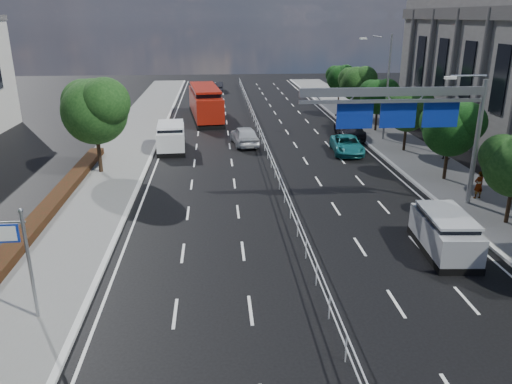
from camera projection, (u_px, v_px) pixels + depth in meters
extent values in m
plane|color=black|center=(324.00, 307.00, 18.89)|extent=(160.00, 160.00, 0.00)
cube|color=slate|center=(10.00, 319.00, 17.99)|extent=(5.00, 140.00, 0.14)
cube|color=silver|center=(81.00, 316.00, 18.18)|extent=(0.25, 140.00, 0.15)
cube|color=silver|center=(266.00, 141.00, 39.70)|extent=(0.05, 85.00, 0.05)
cube|color=silver|center=(266.00, 146.00, 39.85)|extent=(0.05, 85.00, 0.05)
cube|color=black|center=(10.00, 252.00, 22.46)|extent=(1.00, 36.00, 0.44)
cylinder|color=gray|center=(30.00, 268.00, 17.39)|extent=(0.12, 0.12, 4.20)
sphere|color=gray|center=(21.00, 211.00, 16.67)|extent=(0.18, 0.18, 0.18)
cylinder|color=gray|center=(6.00, 222.00, 16.77)|extent=(1.30, 0.07, 0.07)
cylinder|color=gray|center=(476.00, 145.00, 27.89)|extent=(0.28, 0.28, 7.20)
cube|color=gray|center=(394.00, 92.00, 26.51)|extent=(10.20, 0.25, 0.45)
cube|color=gray|center=(393.00, 101.00, 26.68)|extent=(10.20, 0.18, 0.18)
cylinder|color=gray|center=(469.00, 76.00, 26.55)|extent=(2.00, 0.10, 0.10)
cube|color=silver|center=(450.00, 78.00, 26.51)|extent=(0.60, 0.25, 0.15)
cube|color=navy|center=(441.00, 115.00, 27.33)|extent=(2.00, 0.08, 1.40)
cube|color=white|center=(440.00, 114.00, 27.38)|extent=(1.80, 0.02, 1.20)
cube|color=navy|center=(398.00, 115.00, 27.15)|extent=(2.00, 0.08, 1.40)
cube|color=white|center=(398.00, 115.00, 27.19)|extent=(1.80, 0.02, 1.20)
cube|color=navy|center=(355.00, 116.00, 26.96)|extent=(2.00, 0.08, 1.40)
cube|color=white|center=(354.00, 116.00, 27.01)|extent=(1.80, 0.02, 1.20)
cylinder|color=gray|center=(387.00, 89.00, 42.64)|extent=(0.16, 0.16, 9.00)
cylinder|color=gray|center=(378.00, 36.00, 41.12)|extent=(0.10, 2.40, 0.10)
cube|color=silver|center=(363.00, 38.00, 41.08)|extent=(0.60, 0.25, 0.15)
cube|color=#4C4947|center=(491.00, 13.00, 37.31)|extent=(0.40, 36.00, 1.00)
cylinder|color=black|center=(99.00, 149.00, 34.31)|extent=(0.28, 0.28, 3.50)
sphere|color=black|center=(95.00, 112.00, 33.44)|extent=(4.40, 4.40, 4.40)
sphere|color=black|center=(105.00, 103.00, 32.66)|extent=(3.30, 3.30, 3.30)
sphere|color=black|center=(84.00, 102.00, 33.82)|extent=(3.08, 3.08, 3.08)
cylinder|color=black|center=(509.00, 202.00, 25.89)|extent=(0.21, 0.21, 2.60)
sphere|color=black|center=(501.00, 156.00, 25.52)|extent=(2.24, 2.24, 2.24)
cylinder|color=black|center=(446.00, 160.00, 32.90)|extent=(0.22, 0.22, 2.80)
sphere|color=black|center=(450.00, 130.00, 32.21)|extent=(3.50, 3.50, 3.50)
sphere|color=black|center=(466.00, 122.00, 31.58)|extent=(2.62, 2.62, 2.62)
sphere|color=black|center=(439.00, 121.00, 32.51)|extent=(2.45, 2.45, 2.45)
cylinder|color=black|center=(405.00, 136.00, 39.97)|extent=(0.22, 0.22, 2.70)
sphere|color=black|center=(408.00, 111.00, 39.30)|extent=(3.30, 3.30, 3.30)
sphere|color=black|center=(419.00, 105.00, 38.70)|extent=(2.48, 2.48, 2.47)
sphere|color=black|center=(399.00, 104.00, 39.58)|extent=(2.31, 2.31, 2.31)
cylinder|color=black|center=(376.00, 118.00, 47.02)|extent=(0.21, 0.21, 2.65)
sphere|color=black|center=(378.00, 97.00, 46.37)|extent=(3.20, 3.20, 3.20)
sphere|color=black|center=(387.00, 92.00, 45.79)|extent=(2.40, 2.40, 2.40)
sphere|color=black|center=(371.00, 92.00, 46.63)|extent=(2.24, 2.24, 2.24)
cylinder|color=black|center=(355.00, 104.00, 54.04)|extent=(0.23, 0.23, 2.85)
sphere|color=black|center=(356.00, 84.00, 53.33)|extent=(3.60, 3.60, 3.60)
sphere|color=black|center=(365.00, 79.00, 52.69)|extent=(2.70, 2.70, 2.70)
sphere|color=black|center=(350.00, 79.00, 53.64)|extent=(2.52, 2.52, 2.52)
cylinder|color=black|center=(339.00, 95.00, 61.12)|extent=(0.21, 0.21, 2.60)
sphere|color=black|center=(340.00, 79.00, 60.48)|extent=(3.10, 3.10, 3.10)
sphere|color=black|center=(346.00, 75.00, 59.92)|extent=(2.32, 2.33, 2.32)
sphere|color=black|center=(334.00, 75.00, 60.74)|extent=(2.17, 2.17, 2.17)
cube|color=black|center=(172.00, 148.00, 40.91)|extent=(2.48, 5.18, 0.36)
cube|color=white|center=(171.00, 137.00, 40.62)|extent=(2.43, 5.07, 1.49)
cube|color=black|center=(171.00, 128.00, 40.37)|extent=(2.18, 3.68, 0.66)
cube|color=white|center=(170.00, 124.00, 40.26)|extent=(2.28, 3.98, 0.13)
cylinder|color=black|center=(160.00, 151.00, 39.21)|extent=(0.36, 0.76, 0.74)
cylinder|color=black|center=(183.00, 150.00, 39.44)|extent=(0.36, 0.76, 0.74)
cylinder|color=black|center=(161.00, 141.00, 42.26)|extent=(0.36, 0.76, 0.74)
cylinder|color=black|center=(183.00, 141.00, 42.50)|extent=(0.36, 0.76, 0.74)
cube|color=black|center=(206.00, 117.00, 53.31)|extent=(3.95, 11.69, 0.34)
cube|color=maroon|center=(205.00, 103.00, 52.82)|extent=(3.88, 11.46, 2.33)
cube|color=black|center=(205.00, 92.00, 52.43)|extent=(3.32, 8.31, 1.03)
cube|color=maroon|center=(205.00, 87.00, 52.26)|extent=(3.50, 8.99, 0.21)
cylinder|color=black|center=(198.00, 123.00, 49.62)|extent=(0.37, 0.73, 0.71)
cylinder|color=black|center=(220.00, 122.00, 50.02)|extent=(0.37, 0.73, 0.71)
cylinder|color=black|center=(193.00, 110.00, 56.48)|extent=(0.37, 0.73, 0.71)
cylinder|color=black|center=(213.00, 109.00, 56.88)|extent=(0.37, 0.73, 0.71)
imported|color=silver|center=(244.00, 135.00, 42.35)|extent=(2.54, 4.98, 1.62)
imported|color=black|center=(218.00, 87.00, 72.55)|extent=(1.64, 4.21, 1.36)
cube|color=black|center=(443.00, 249.00, 23.26)|extent=(2.32, 4.78, 0.32)
cube|color=#999CA0|center=(445.00, 234.00, 23.00)|extent=(2.27, 4.68, 1.31)
cube|color=black|center=(447.00, 220.00, 22.78)|extent=(2.02, 3.40, 0.58)
cube|color=#999CA0|center=(447.00, 215.00, 22.68)|extent=(2.12, 3.68, 0.12)
cylinder|color=black|center=(437.00, 260.00, 21.78)|extent=(0.33, 0.67, 0.65)
cylinder|color=black|center=(474.00, 260.00, 21.79)|extent=(0.33, 0.67, 0.65)
cylinder|color=black|center=(416.00, 232.00, 24.61)|extent=(0.33, 0.67, 0.65)
cylinder|color=black|center=(449.00, 232.00, 24.62)|extent=(0.33, 0.67, 0.65)
imported|color=#1A7175|center=(347.00, 145.00, 39.83)|extent=(2.69, 5.09, 1.36)
imported|color=black|center=(349.00, 128.00, 45.07)|extent=(2.77, 5.78, 1.62)
imported|color=gray|center=(479.00, 185.00, 29.48)|extent=(0.69, 0.53, 1.68)
imported|color=gray|center=(446.00, 149.00, 37.70)|extent=(0.97, 0.94, 1.57)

